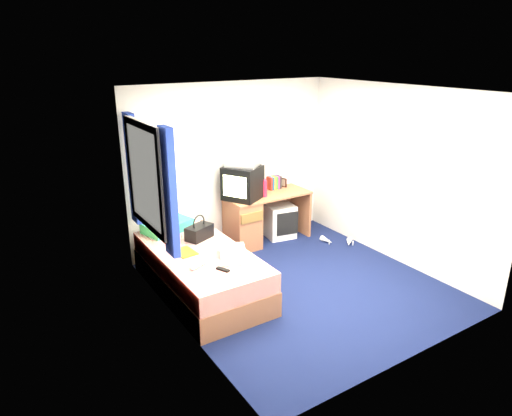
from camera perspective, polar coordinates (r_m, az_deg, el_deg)
ground at (r=5.86m, az=5.47°, el=-9.62°), size 3.40×3.40×0.00m
room_shell at (r=5.31m, az=5.97°, el=4.20°), size 3.40×3.40×3.40m
bed at (r=5.64m, az=-6.90°, el=-7.85°), size 1.01×2.00×0.54m
pillow at (r=6.15m, az=-11.00°, el=-2.22°), size 0.69×0.53×0.13m
desk at (r=6.86m, az=-0.53°, el=-1.33°), size 1.30×0.55×0.75m
storage_cube at (r=7.18m, az=2.93°, el=-1.58°), size 0.49×0.49×0.53m
crt_tv at (r=6.59m, az=-1.70°, el=3.18°), size 0.63×0.65×0.48m
vcr at (r=6.52m, az=-1.71°, el=5.58°), size 0.52×0.54×0.08m
book_row at (r=7.11m, az=2.27°, el=3.20°), size 0.20×0.13×0.20m
picture_frame at (r=7.23m, az=3.46°, el=3.21°), size 0.05×0.12×0.14m
pink_water_bottle at (r=6.72m, az=1.07°, el=2.41°), size 0.09×0.09×0.24m
aerosol_can at (r=6.84m, az=-0.02°, el=2.48°), size 0.06×0.06×0.18m
handbag at (r=5.82m, az=-7.11°, el=-2.96°), size 0.40×0.32×0.32m
towel at (r=5.38m, az=-2.98°, el=-5.33°), size 0.37×0.34×0.10m
magazine at (r=5.49m, az=-8.85°, el=-5.47°), size 0.23×0.30×0.01m
water_bottle at (r=5.12m, az=-7.22°, el=-6.95°), size 0.21×0.15×0.07m
colour_swatch_fan at (r=5.14m, az=-2.98°, el=-7.09°), size 0.23×0.14×0.01m
remote_control at (r=5.03m, az=-4.17°, el=-7.66°), size 0.11×0.17×0.02m
window_assembly at (r=5.37m, az=-13.35°, el=3.56°), size 0.11×1.42×1.40m
white_heels at (r=7.09m, az=10.19°, el=-4.14°), size 0.39×0.46×0.09m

